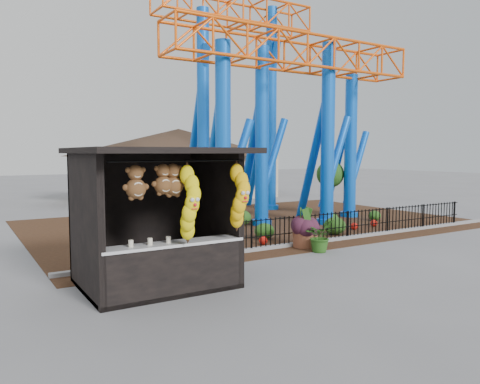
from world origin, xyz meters
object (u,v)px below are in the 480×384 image
roller_coaster (270,74)px  prize_booth (160,220)px  potted_plant (319,236)px  terracotta_planter (305,239)px

roller_coaster → prize_booth: bearing=-137.9°
roller_coaster → potted_plant: size_ratio=11.25×
prize_booth → terracotta_planter: prize_booth is taller
terracotta_planter → potted_plant: potted_plant is taller
roller_coaster → potted_plant: (-2.54, -6.28, -5.95)m
roller_coaster → potted_plant: 9.02m
prize_booth → terracotta_planter: 6.02m
prize_booth → potted_plant: 5.74m
prize_booth → potted_plant: size_ratio=3.58×
roller_coaster → terracotta_planter: (-2.48, -5.53, -6.17)m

